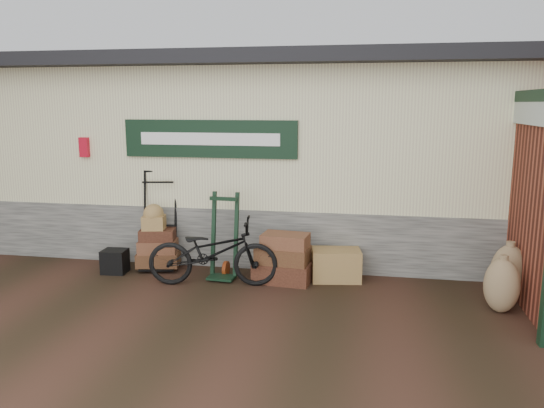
# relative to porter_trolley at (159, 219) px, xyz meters

# --- Properties ---
(ground) EXTENTS (80.00, 80.00, 0.00)m
(ground) POSITION_rel_porter_trolley_xyz_m (1.08, -0.85, -0.75)
(ground) COLOR black
(ground) RESTS_ON ground
(station_building) EXTENTS (14.40, 4.10, 3.20)m
(station_building) POSITION_rel_porter_trolley_xyz_m (1.08, 1.89, 0.87)
(station_building) COLOR #4C4C47
(station_building) RESTS_ON ground
(porter_trolley) EXTENTS (0.84, 0.69, 1.49)m
(porter_trolley) POSITION_rel_porter_trolley_xyz_m (0.00, 0.00, 0.00)
(porter_trolley) COLOR black
(porter_trolley) RESTS_ON ground
(green_barrow) EXTENTS (0.47, 0.40, 1.23)m
(green_barrow) POSITION_rel_porter_trolley_xyz_m (1.10, -0.34, -0.13)
(green_barrow) COLOR black
(green_barrow) RESTS_ON ground
(suitcase_stack) EXTENTS (0.84, 0.58, 0.70)m
(suitcase_stack) POSITION_rel_porter_trolley_xyz_m (1.95, -0.34, -0.40)
(suitcase_stack) COLOR #351A11
(suitcase_stack) RESTS_ON ground
(wicker_hamper) EXTENTS (0.73, 0.54, 0.44)m
(wicker_hamper) POSITION_rel_porter_trolley_xyz_m (2.68, -0.15, -0.53)
(wicker_hamper) COLOR brown
(wicker_hamper) RESTS_ON ground
(black_trunk) EXTENTS (0.36, 0.32, 0.35)m
(black_trunk) POSITION_rel_porter_trolley_xyz_m (-0.55, -0.42, -0.57)
(black_trunk) COLOR black
(black_trunk) RESTS_ON ground
(bicycle) EXTENTS (0.87, 1.85, 1.03)m
(bicycle) POSITION_rel_porter_trolley_xyz_m (1.03, -0.67, -0.23)
(bicycle) COLOR black
(bicycle) RESTS_ON ground
(burlap_sack_left) EXTENTS (0.48, 0.42, 0.72)m
(burlap_sack_left) POSITION_rel_porter_trolley_xyz_m (4.87, -0.54, -0.39)
(burlap_sack_left) COLOR brown
(burlap_sack_left) RESTS_ON ground
(burlap_sack_right) EXTENTS (0.52, 0.49, 0.66)m
(burlap_sack_right) POSITION_rel_porter_trolley_xyz_m (4.69, -0.98, -0.41)
(burlap_sack_right) COLOR brown
(burlap_sack_right) RESTS_ON ground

